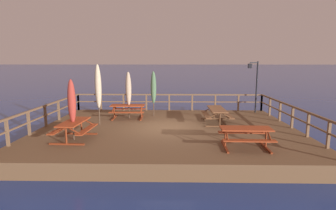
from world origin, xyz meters
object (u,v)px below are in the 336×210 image
patio_umbrella_tall_mid_right (72,102)px  picnic_table_back_right (128,108)px  patio_umbrella_tall_front (128,89)px  lamp_post_hooked (254,79)px  picnic_table_mid_right (217,112)px  patio_umbrella_short_back (98,87)px  patio_umbrella_short_front (153,88)px  picnic_table_mid_centre (74,126)px  picnic_table_back_left (246,133)px

patio_umbrella_tall_mid_right → picnic_table_back_right: bearing=70.4°
patio_umbrella_tall_front → lamp_post_hooked: 7.77m
picnic_table_mid_right → lamp_post_hooked: 4.28m
picnic_table_mid_right → patio_umbrella_short_back: 6.22m
picnic_table_back_right → patio_umbrella_short_back: (-1.17, -1.65, 1.39)m
patio_umbrella_short_front → lamp_post_hooked: (6.18, 1.19, 0.44)m
patio_umbrella_short_back → patio_umbrella_short_front: bearing=41.7°
patio_umbrella_short_back → lamp_post_hooked: size_ratio=0.96×
picnic_table_mid_centre → patio_umbrella_short_front: bearing=58.9°
patio_umbrella_short_back → patio_umbrella_tall_mid_right: bearing=-97.6°
picnic_table_back_right → patio_umbrella_tall_mid_right: (-1.52, -4.27, 1.03)m
patio_umbrella_tall_front → patio_umbrella_short_back: 2.08m
picnic_table_mid_centre → lamp_post_hooked: size_ratio=0.61×
picnic_table_mid_right → patio_umbrella_short_front: size_ratio=0.81×
picnic_table_back_right → patio_umbrella_tall_front: size_ratio=0.74×
picnic_table_back_left → picnic_table_mid_centre: bearing=172.0°
patio_umbrella_tall_front → patio_umbrella_short_front: bearing=25.6°
picnic_table_mid_right → patio_umbrella_short_back: bearing=-174.5°
picnic_table_mid_right → picnic_table_mid_centre: bearing=-153.8°
picnic_table_back_right → lamp_post_hooked: bearing=13.7°
picnic_table_mid_centre → patio_umbrella_tall_mid_right: (-0.00, -0.07, 1.03)m
patio_umbrella_short_front → lamp_post_hooked: 6.30m
patio_umbrella_short_back → patio_umbrella_tall_mid_right: size_ratio=1.22×
picnic_table_back_right → picnic_table_mid_right: same height
patio_umbrella_short_back → patio_umbrella_tall_mid_right: (-0.35, -2.62, -0.36)m
picnic_table_mid_right → picnic_table_back_left: 4.11m
patio_umbrella_short_front → picnic_table_back_right: bearing=-155.1°
picnic_table_back_right → picnic_table_mid_right: size_ratio=0.91×
patio_umbrella_short_front → lamp_post_hooked: bearing=10.9°
picnic_table_back_left → patio_umbrella_tall_mid_right: 6.95m
patio_umbrella_tall_front → patio_umbrella_short_back: size_ratio=0.86×
picnic_table_mid_right → patio_umbrella_short_back: (-6.04, -0.58, 1.39)m
patio_umbrella_tall_front → picnic_table_mid_centre: bearing=-110.5°
picnic_table_mid_right → patio_umbrella_tall_front: (-4.81, 1.07, 1.11)m
picnic_table_back_right → patio_umbrella_short_back: patio_umbrella_short_back is taller
patio_umbrella_tall_front → picnic_table_mid_right: bearing=-12.6°
lamp_post_hooked → picnic_table_back_left: bearing=-108.2°
patio_umbrella_short_front → patio_umbrella_short_back: bearing=-138.3°
picnic_table_back_right → patio_umbrella_short_front: bearing=24.9°
picnic_table_mid_centre → patio_umbrella_short_front: size_ratio=0.74×
lamp_post_hooked → patio_umbrella_tall_front: bearing=-166.3°
picnic_table_back_right → picnic_table_back_left: 7.39m
patio_umbrella_tall_front → patio_umbrella_short_front: patio_umbrella_tall_front is taller
patio_umbrella_short_front → patio_umbrella_tall_front: bearing=-154.4°
patio_umbrella_tall_mid_right → patio_umbrella_short_front: bearing=59.2°
picnic_table_mid_centre → lamp_post_hooked: bearing=33.6°
picnic_table_back_left → lamp_post_hooked: lamp_post_hooked is taller
picnic_table_mid_centre → patio_umbrella_tall_mid_right: patio_umbrella_tall_mid_right is taller
picnic_table_mid_right → patio_umbrella_short_back: size_ratio=0.70×
patio_umbrella_tall_front → patio_umbrella_short_front: (1.36, 0.65, -0.00)m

